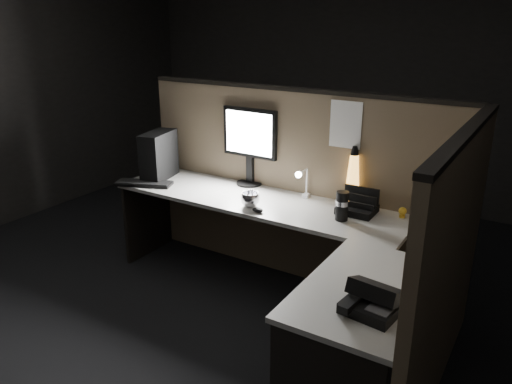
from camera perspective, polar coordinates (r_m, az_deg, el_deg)
The scene contains 17 objects.
floor at distance 3.56m, azimuth -3.10°, elevation -15.25°, with size 6.00×6.00×0.00m, color black.
room_shell at distance 2.95m, azimuth -3.68°, elevation 11.49°, with size 6.00×6.00×6.00m.
partition_back at distance 3.94m, azimuth 4.40°, elevation 0.51°, with size 2.66×0.06×1.50m, color brown.
partition_right at distance 2.82m, azimuth 20.98°, elevation -8.90°, with size 0.06×1.66×1.50m, color brown.
desk at distance 3.37m, azimuth 1.70°, elevation -5.96°, with size 2.60×1.60×0.73m.
pc_tower at distance 4.25m, azimuth -11.04°, elevation 4.13°, with size 0.17×0.37×0.39m, color black.
monitor at distance 3.98m, azimuth -0.71°, elevation 6.06°, with size 0.48×0.21×0.62m.
keyboard at distance 4.15m, azimuth -12.71°, elevation 0.95°, with size 0.46×0.15×0.02m, color black.
mouse at distance 3.49m, azimuth 0.20°, elevation -2.08°, with size 0.08×0.06×0.03m, color black.
clip_lamp at distance 3.68m, azimuth 5.33°, elevation 1.11°, with size 0.05×0.19×0.24m.
organizer at distance 3.55m, azimuth 11.55°, elevation -1.65°, with size 0.25×0.22×0.19m.
lava_lamp at distance 3.66m, azimuth 10.99°, elevation 1.32°, with size 0.12×0.12×0.43m.
travel_mug at distance 3.38m, azimuth 9.80°, elevation -1.58°, with size 0.09×0.09×0.20m, color black.
steel_mug at distance 3.58m, azimuth -0.68°, elevation -0.86°, with size 0.13×0.13×0.11m, color silver.
figurine at distance 3.53m, azimuth 16.41°, elevation -2.10°, with size 0.05×0.05×0.05m, color yellow.
pinned_paper at distance 3.60m, azimuth 10.20°, elevation 7.58°, with size 0.23×0.00×0.33m, color white.
desk_phone at distance 2.43m, azimuth 13.06°, elevation -11.97°, with size 0.27×0.28×0.15m.
Camera 1 is at (1.69, -2.39, 2.04)m, focal length 35.00 mm.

